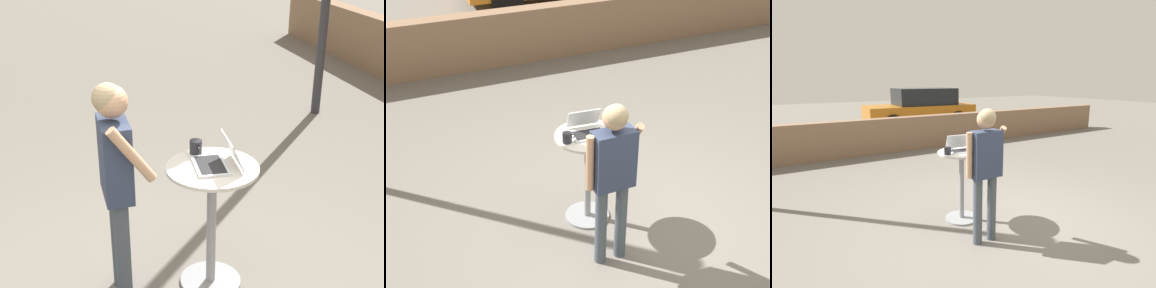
{
  "view_description": "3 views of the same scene",
  "coord_description": "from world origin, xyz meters",
  "views": [
    {
      "loc": [
        2.72,
        -0.54,
        2.64
      ],
      "look_at": [
        -0.35,
        0.34,
        1.22
      ],
      "focal_mm": 50.0,
      "sensor_mm": 36.0,
      "label": 1
    },
    {
      "loc": [
        -2.36,
        -3.56,
        3.52
      ],
      "look_at": [
        -0.62,
        0.32,
        1.03
      ],
      "focal_mm": 50.0,
      "sensor_mm": 36.0,
      "label": 2
    },
    {
      "loc": [
        -2.46,
        -2.88,
        1.95
      ],
      "look_at": [
        -0.64,
        0.12,
        1.19
      ],
      "focal_mm": 28.0,
      "sensor_mm": 36.0,
      "label": 3
    }
  ],
  "objects": [
    {
      "name": "standing_person",
      "position": [
        -0.5,
        -0.15,
        1.03
      ],
      "size": [
        0.51,
        0.36,
        1.63
      ],
      "color": "#424C56",
      "rests_on": "ground_plane"
    },
    {
      "name": "pavement_kerb",
      "position": [
        0.0,
        5.06,
        0.46
      ],
      "size": [
        16.57,
        0.35,
        0.93
      ],
      "color": "#84664C",
      "rests_on": "ground_plane"
    },
    {
      "name": "coffee_mug",
      "position": [
        -0.67,
        0.46,
        1.04
      ],
      "size": [
        0.13,
        0.09,
        0.1
      ],
      "color": "#232328",
      "rests_on": "cafe_table"
    },
    {
      "name": "ground_plane",
      "position": [
        0.0,
        0.0,
        0.0
      ],
      "size": [
        50.0,
        50.0,
        0.0
      ],
      "primitive_type": "plane",
      "color": "slate"
    },
    {
      "name": "laptop",
      "position": [
        -0.43,
        0.55,
        1.04
      ],
      "size": [
        0.36,
        0.35,
        0.21
      ],
      "color": "silver",
      "rests_on": "cafe_table"
    },
    {
      "name": "parked_car_near_street",
      "position": [
        2.41,
        8.48,
        0.82
      ],
      "size": [
        4.37,
        2.11,
        1.61
      ],
      "color": "#B76B19",
      "rests_on": "ground_plane"
    },
    {
      "name": "cafe_table",
      "position": [
        -0.43,
        0.51,
        0.62
      ],
      "size": [
        0.66,
        0.66,
        0.99
      ],
      "color": "gray",
      "rests_on": "ground_plane"
    }
  ]
}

